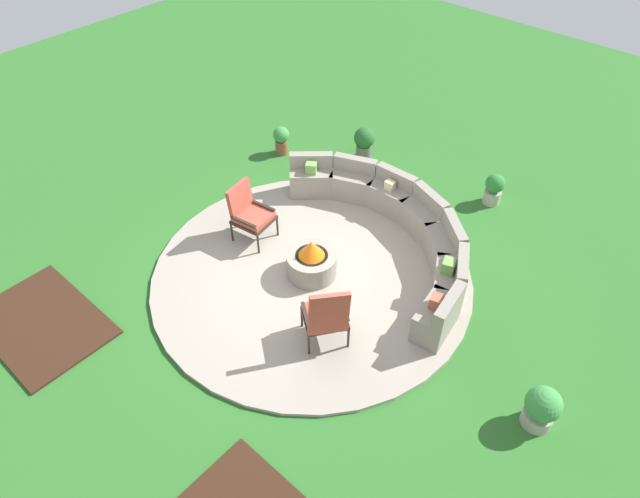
# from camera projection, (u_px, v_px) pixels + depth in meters

# --- Properties ---
(ground_plane) EXTENTS (24.00, 24.00, 0.00)m
(ground_plane) POSITION_uv_depth(u_px,v_px,m) (312.00, 275.00, 9.23)
(ground_plane) COLOR #2D6B28
(patio_circle) EXTENTS (5.16, 5.16, 0.06)m
(patio_circle) POSITION_uv_depth(u_px,v_px,m) (312.00, 274.00, 9.21)
(patio_circle) COLOR #9E9384
(patio_circle) RESTS_ON ground_plane
(mulch_bed_left) EXTENTS (2.08, 1.44, 0.04)m
(mulch_bed_left) POSITION_uv_depth(u_px,v_px,m) (42.00, 323.00, 8.46)
(mulch_bed_left) COLOR #382114
(mulch_bed_left) RESTS_ON ground_plane
(fire_pit) EXTENTS (0.81, 0.81, 0.68)m
(fire_pit) POSITION_uv_depth(u_px,v_px,m) (312.00, 261.00, 9.01)
(fire_pit) COLOR gray
(fire_pit) RESTS_ON patio_circle
(curved_stone_bench) EXTENTS (4.31, 2.48, 0.77)m
(curved_stone_bench) POSITION_uv_depth(u_px,v_px,m) (398.00, 226.00, 9.55)
(curved_stone_bench) COLOR gray
(curved_stone_bench) RESTS_ON patio_circle
(lounge_chair_front_left) EXTENTS (0.70, 0.66, 1.02)m
(lounge_chair_front_left) POSITION_uv_depth(u_px,v_px,m) (249.00, 212.00, 9.48)
(lounge_chair_front_left) COLOR #2D2319
(lounge_chair_front_left) RESTS_ON patio_circle
(lounge_chair_front_right) EXTENTS (0.79, 0.83, 1.11)m
(lounge_chair_front_right) POSITION_uv_depth(u_px,v_px,m) (326.00, 315.00, 7.79)
(lounge_chair_front_right) COLOR #2D2319
(lounge_chair_front_right) RESTS_ON patio_circle
(potted_plant_0) EXTENTS (0.35, 0.35, 0.61)m
(potted_plant_0) POSITION_uv_depth(u_px,v_px,m) (494.00, 188.00, 10.42)
(potted_plant_0) COLOR #A89E8E
(potted_plant_0) RESTS_ON ground_plane
(potted_plant_1) EXTENTS (0.43, 0.43, 0.68)m
(potted_plant_1) POSITION_uv_depth(u_px,v_px,m) (364.00, 141.00, 11.48)
(potted_plant_1) COLOR #605B56
(potted_plant_1) RESTS_ON ground_plane
(potted_plant_2) EXTENTS (0.46, 0.46, 0.65)m
(potted_plant_2) POSITION_uv_depth(u_px,v_px,m) (542.00, 407.00, 7.05)
(potted_plant_2) COLOR #A89E8E
(potted_plant_2) RESTS_ON ground_plane
(potted_plant_3) EXTENTS (0.33, 0.33, 0.60)m
(potted_plant_3) POSITION_uv_depth(u_px,v_px,m) (281.00, 139.00, 11.63)
(potted_plant_3) COLOR brown
(potted_plant_3) RESTS_ON ground_plane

